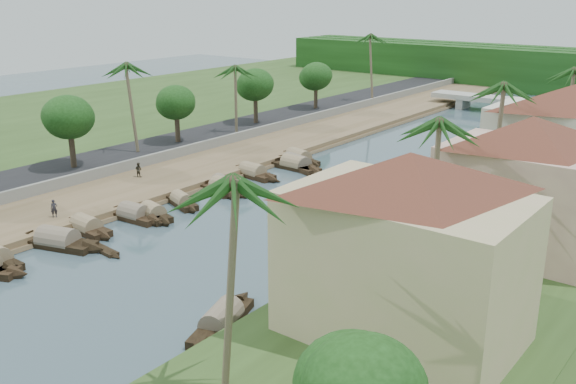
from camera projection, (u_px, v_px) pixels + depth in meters
The scene contains 40 objects.
ground at pixel (186, 257), 47.94m from camera, with size 220.00×220.00×0.00m, color #3D535C.
left_bank at pixel (217, 163), 72.21m from camera, with size 10.00×180.00×0.80m, color brown.
right_bank at pixel (530, 230), 51.72m from camera, with size 16.00×180.00×1.20m, color #2B431B.
road at pixel (165, 149), 77.08m from camera, with size 8.00×180.00×1.40m, color black.
retaining_wall at pixel (190, 149), 74.38m from camera, with size 0.40×180.00×1.10m, color slate.
far_left_fill at pixel (41, 122), 92.56m from camera, with size 45.00×220.00×1.35m, color #2B431B.
treeline at pixel (569, 72), 122.02m from camera, with size 120.00×14.00×8.00m.
bridge at pixel (517, 103), 101.63m from camera, with size 28.00×4.00×2.40m.
building_near at pixel (405, 246), 33.41m from camera, with size 14.85×14.85×10.20m.
building_mid at pixel (526, 183), 44.95m from camera, with size 14.11×14.11×9.70m.
building_far at pixel (568, 142), 55.99m from camera, with size 15.59×15.59×10.20m.
sampan_3 at pixel (58, 242), 49.76m from camera, with size 8.81×4.31×2.32m.
sampan_4 at pixel (86, 227), 52.71m from camera, with size 7.13×1.97×2.04m.
sampan_5 at pixel (153, 214), 55.84m from camera, with size 6.30×2.79×2.00m.
sampan_6 at pixel (134, 215), 55.57m from camera, with size 7.14×2.18×2.12m.
sampan_7 at pixel (182, 201), 59.14m from camera, with size 6.37×3.30×1.75m.
sampan_8 at pixel (224, 188), 62.95m from camera, with size 7.10×2.05×2.20m.
sampan_9 at pixel (222, 186), 63.62m from camera, with size 7.62×5.15×2.02m.
sampan_10 at pixel (253, 173), 68.20m from camera, with size 7.81×2.38×2.13m.
sampan_11 at pixel (294, 165), 71.21m from camera, with size 7.76×2.08×2.22m.
sampan_12 at pixel (296, 164), 71.53m from camera, with size 9.65×4.33×2.26m.
sampan_13 at pixel (298, 159), 73.93m from camera, with size 8.33×3.90×2.24m.
sampan_14 at pixel (222, 321), 37.91m from camera, with size 4.19×8.48×2.06m.
sampan_15 at pixel (340, 257), 46.95m from camera, with size 3.67×7.46×2.00m.
sampan_16 at pixel (449, 193), 61.41m from camera, with size 3.97×8.56×2.08m.
canoe_1 at pixel (101, 249), 49.09m from camera, with size 5.16×1.28×0.83m.
canoe_2 at pixel (260, 178), 67.36m from camera, with size 5.14×1.41×0.74m.
palm_0 at pixel (222, 184), 27.16m from camera, with size 3.20×3.20×11.88m.
palm_1 at pixel (439, 125), 41.12m from camera, with size 3.20×3.20×11.41m.
palm_2 at pixel (502, 88), 51.92m from camera, with size 3.20×3.20×12.08m.
palm_3 at pixel (573, 72), 64.29m from camera, with size 3.20×3.20×11.73m.
palm_5 at pixel (131, 67), 70.15m from camera, with size 3.20×3.20×11.29m.
palm_6 at pixel (235, 69), 80.48m from camera, with size 3.20×3.20×9.86m.
palm_8 at pixel (374, 37), 102.61m from camera, with size 3.20×3.20×12.09m.
tree_2 at pixel (69, 118), 65.26m from camera, with size 5.15×5.15×7.35m.
tree_3 at pixel (176, 103), 76.42m from camera, with size 4.65×4.65×6.67m.
tree_4 at pixel (255, 85), 87.22m from camera, with size 4.98×4.98×7.27m.
tree_5 at pixel (316, 77), 98.08m from camera, with size 4.81×4.81×6.85m.
person_near at pixel (54, 209), 53.70m from camera, with size 0.56×0.37×1.53m, color #25232A.
person_far at pixel (138, 170), 65.26m from camera, with size 0.73×0.57×1.50m, color #2F2B21.
Camera 1 is at (33.14, -30.23, 19.20)m, focal length 40.00 mm.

